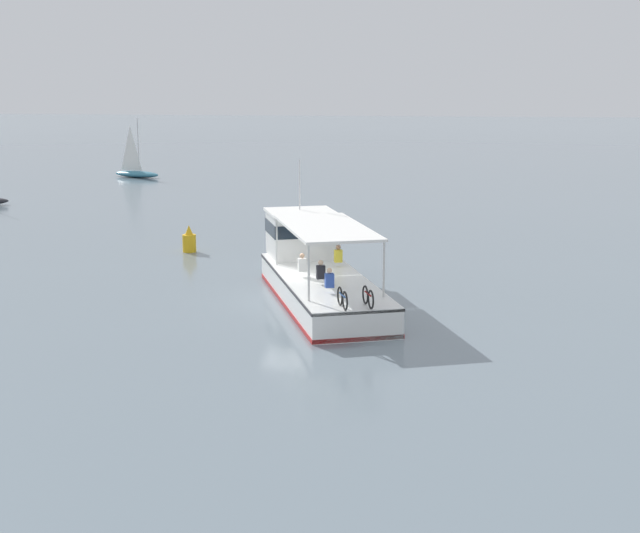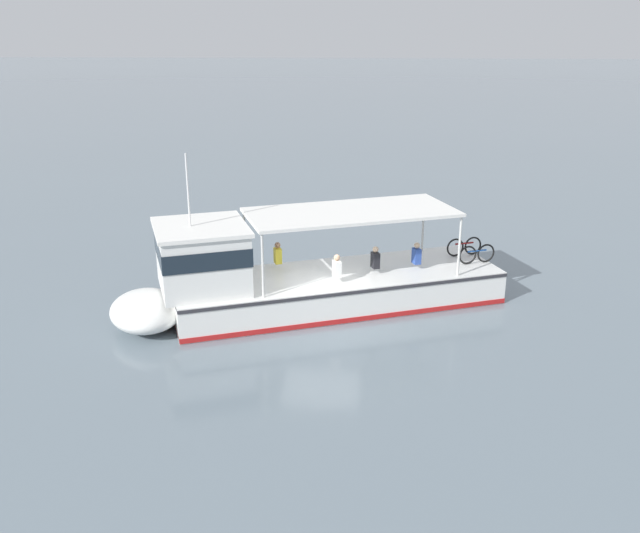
{
  "view_description": "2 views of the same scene",
  "coord_description": "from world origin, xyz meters",
  "views": [
    {
      "loc": [
        -34.16,
        -6.2,
        8.61
      ],
      "look_at": [
        0.11,
        -1.03,
        1.4
      ],
      "focal_mm": 49.86,
      "sensor_mm": 36.0,
      "label": 1
    },
    {
      "loc": [
        -1.33,
        19.94,
        8.76
      ],
      "look_at": [
        0.11,
        -1.03,
        1.4
      ],
      "focal_mm": 38.31,
      "sensor_mm": 36.0,
      "label": 2
    }
  ],
  "objects": [
    {
      "name": "ground_plane",
      "position": [
        0.0,
        0.0,
        0.0
      ],
      "size": [
        400.0,
        400.0,
        0.0
      ],
      "primitive_type": "plane",
      "color": "slate"
    },
    {
      "name": "ferry_main",
      "position": [
        1.06,
        -0.67,
        1.02
      ],
      "size": [
        12.96,
        7.48,
        5.32
      ],
      "color": "white",
      "rests_on": "ground"
    },
    {
      "name": "sailboat_horizon_west",
      "position": [
        44.28,
        22.79,
        0.54
      ],
      "size": [
        2.83,
        5.0,
        5.4
      ],
      "color": "teal",
      "rests_on": "ground"
    },
    {
      "name": "channel_buoy",
      "position": [
        9.46,
        7.22,
        0.57
      ],
      "size": [
        0.7,
        0.7,
        1.4
      ],
      "color": "gold",
      "rests_on": "ground"
    }
  ]
}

